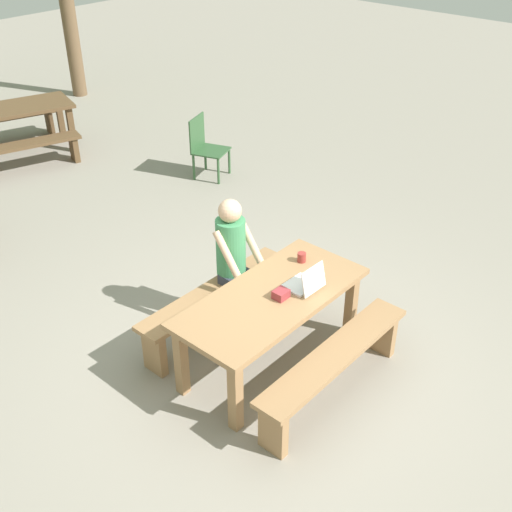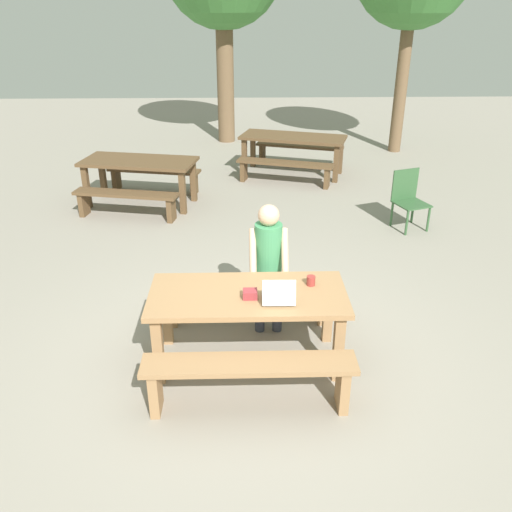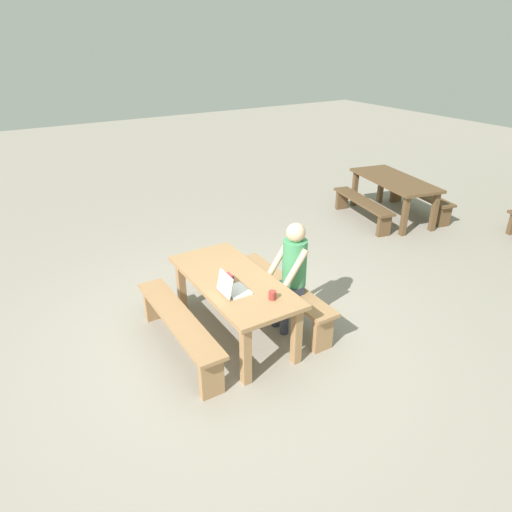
# 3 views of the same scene
# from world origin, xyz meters

# --- Properties ---
(ground_plane) EXTENTS (30.00, 30.00, 0.00)m
(ground_plane) POSITION_xyz_m (0.00, 0.00, 0.00)
(ground_plane) COLOR gray
(picnic_table_front) EXTENTS (1.79, 0.82, 0.73)m
(picnic_table_front) POSITION_xyz_m (0.00, 0.00, 0.62)
(picnic_table_front) COLOR #9E754C
(picnic_table_front) RESTS_ON ground
(bench_near) EXTENTS (1.76, 0.30, 0.48)m
(bench_near) POSITION_xyz_m (0.00, -0.68, 0.36)
(bench_near) COLOR #9E754C
(bench_near) RESTS_ON ground
(bench_far) EXTENTS (1.76, 0.30, 0.48)m
(bench_far) POSITION_xyz_m (0.00, 0.68, 0.36)
(bench_far) COLOR #9E754C
(bench_far) RESTS_ON ground
(laptop) EXTENTS (0.29, 0.29, 0.25)m
(laptop) POSITION_xyz_m (0.27, -0.16, 0.79)
(laptop) COLOR white
(laptop) RESTS_ON picnic_table_front
(small_pouch) EXTENTS (0.13, 0.11, 0.07)m
(small_pouch) POSITION_xyz_m (0.02, -0.08, 0.77)
(small_pouch) COLOR #993338
(small_pouch) RESTS_ON picnic_table_front
(coffee_mug) EXTENTS (0.08, 0.08, 0.09)m
(coffee_mug) POSITION_xyz_m (0.59, 0.14, 0.78)
(coffee_mug) COLOR #99332D
(coffee_mug) RESTS_ON picnic_table_front
(person_seated) EXTENTS (0.39, 0.40, 1.32)m
(person_seated) POSITION_xyz_m (0.22, 0.64, 0.78)
(person_seated) COLOR #333847
(person_seated) RESTS_ON ground
(plastic_chair) EXTENTS (0.56, 0.56, 0.86)m
(plastic_chair) POSITION_xyz_m (2.43, 3.27, 0.45)
(plastic_chair) COLOR #335933
(plastic_chair) RESTS_ON ground
(picnic_table_mid) EXTENTS (1.96, 1.17, 0.76)m
(picnic_table_mid) POSITION_xyz_m (-1.72, 4.37, 0.64)
(picnic_table_mid) COLOR brown
(picnic_table_mid) RESTS_ON ground
(bench_mid_south) EXTENTS (1.67, 0.62, 0.42)m
(bench_mid_south) POSITION_xyz_m (-1.85, 3.74, 0.32)
(bench_mid_south) COLOR brown
(bench_mid_south) RESTS_ON ground
(bench_mid_north) EXTENTS (1.67, 0.62, 0.42)m
(bench_mid_north) POSITION_xyz_m (-1.59, 5.00, 0.32)
(bench_mid_north) COLOR brown
(bench_mid_north) RESTS_ON ground
(picnic_table_rear) EXTENTS (2.13, 1.35, 0.75)m
(picnic_table_rear) POSITION_xyz_m (0.95, 6.01, 0.64)
(picnic_table_rear) COLOR brown
(picnic_table_rear) RESTS_ON ground
(bench_rear_south) EXTENTS (1.79, 0.83, 0.42)m
(bench_rear_south) POSITION_xyz_m (0.75, 5.38, 0.32)
(bench_rear_south) COLOR brown
(bench_rear_south) RESTS_ON ground
(bench_rear_north) EXTENTS (1.79, 0.83, 0.42)m
(bench_rear_north) POSITION_xyz_m (1.15, 6.64, 0.32)
(bench_rear_north) COLOR brown
(bench_rear_north) RESTS_ON ground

